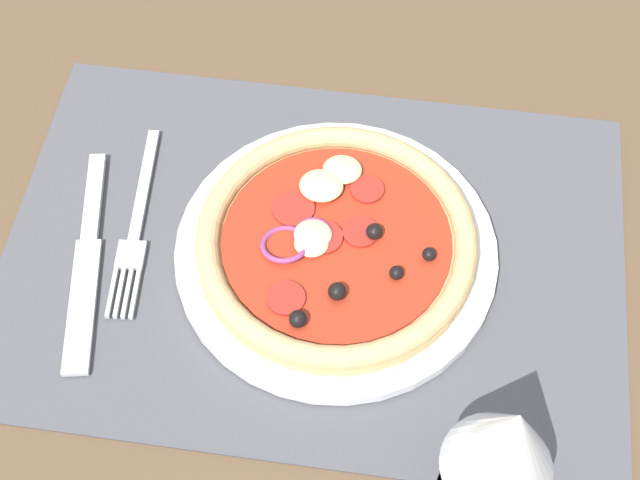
{
  "coord_description": "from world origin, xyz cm",
  "views": [
    {
      "loc": [
        -6.0,
        38.22,
        64.03
      ],
      "look_at": [
        -0.55,
        0.0,
        2.5
      ],
      "focal_mm": 52.75,
      "sensor_mm": 36.0,
      "label": 1
    }
  ],
  "objects_px": {
    "fork": "(136,230)",
    "wine_glass": "(507,444)",
    "pizza": "(336,241)",
    "plate": "(336,252)",
    "knife": "(87,260)"
  },
  "relations": [
    {
      "from": "pizza",
      "to": "knife",
      "type": "distance_m",
      "value": 0.2
    },
    {
      "from": "pizza",
      "to": "fork",
      "type": "relative_size",
      "value": 1.21
    },
    {
      "from": "fork",
      "to": "wine_glass",
      "type": "relative_size",
      "value": 1.21
    },
    {
      "from": "pizza",
      "to": "fork",
      "type": "xyz_separation_m",
      "value": [
        0.16,
        0.0,
        -0.02
      ]
    },
    {
      "from": "fork",
      "to": "wine_glass",
      "type": "height_order",
      "value": "wine_glass"
    },
    {
      "from": "fork",
      "to": "wine_glass",
      "type": "xyz_separation_m",
      "value": [
        -0.29,
        0.17,
        0.1
      ]
    },
    {
      "from": "plate",
      "to": "wine_glass",
      "type": "relative_size",
      "value": 1.7
    },
    {
      "from": "plate",
      "to": "wine_glass",
      "type": "xyz_separation_m",
      "value": [
        -0.12,
        0.17,
        0.09
      ]
    },
    {
      "from": "knife",
      "to": "plate",
      "type": "bearing_deg",
      "value": 89.38
    },
    {
      "from": "plate",
      "to": "fork",
      "type": "height_order",
      "value": "plate"
    },
    {
      "from": "fork",
      "to": "knife",
      "type": "height_order",
      "value": "knife"
    },
    {
      "from": "fork",
      "to": "pizza",
      "type": "bearing_deg",
      "value": 85.21
    },
    {
      "from": "wine_glass",
      "to": "fork",
      "type": "bearing_deg",
      "value": -31.35
    },
    {
      "from": "plate",
      "to": "wine_glass",
      "type": "height_order",
      "value": "wine_glass"
    },
    {
      "from": "plate",
      "to": "knife",
      "type": "distance_m",
      "value": 0.2
    }
  ]
}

